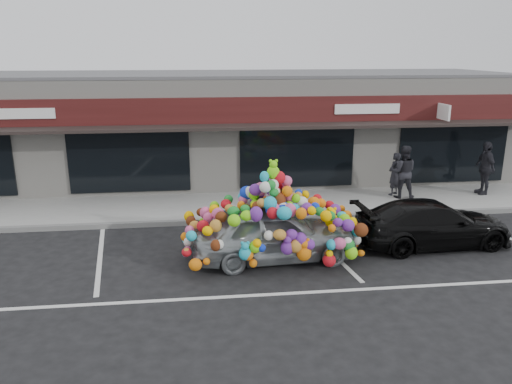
{
  "coord_description": "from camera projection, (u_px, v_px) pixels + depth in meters",
  "views": [
    {
      "loc": [
        -0.58,
        -12.13,
        5.19
      ],
      "look_at": [
        1.01,
        1.4,
        1.3
      ],
      "focal_mm": 35.0,
      "sensor_mm": 36.0,
      "label": 1
    }
  ],
  "objects": [
    {
      "name": "pedestrian_c",
      "position": [
        485.0,
        168.0,
        17.89
      ],
      "size": [
        1.14,
        0.5,
        1.92
      ],
      "primitive_type": "imported",
      "rotation": [
        0.0,
        0.0,
        4.68
      ],
      "color": "black",
      "rests_on": "sidewalk"
    },
    {
      "name": "sidewalk",
      "position": [
        217.0,
        207.0,
        16.87
      ],
      "size": [
        26.0,
        3.0,
        0.15
      ],
      "primitive_type": "cube",
      "color": "gray",
      "rests_on": "ground"
    },
    {
      "name": "shop_building",
      "position": [
        212.0,
        126.0,
        20.54
      ],
      "size": [
        24.0,
        7.2,
        4.31
      ],
      "color": "beige",
      "rests_on": "ground"
    },
    {
      "name": "pedestrian_b",
      "position": [
        403.0,
        172.0,
        17.42
      ],
      "size": [
        1.07,
        0.93,
        1.87
      ],
      "primitive_type": "imported",
      "rotation": [
        0.0,
        0.0,
        2.87
      ],
      "color": "black",
      "rests_on": "sidewalk"
    },
    {
      "name": "ground",
      "position": [
        224.0,
        255.0,
        13.07
      ],
      "size": [
        90.0,
        90.0,
        0.0
      ],
      "primitive_type": "plane",
      "color": "black",
      "rests_on": "ground"
    },
    {
      "name": "parking_stripe_mid",
      "position": [
        326.0,
        248.0,
        13.58
      ],
      "size": [
        0.73,
        4.37,
        0.01
      ],
      "primitive_type": "cube",
      "rotation": [
        0.0,
        0.0,
        0.14
      ],
      "color": "silver",
      "rests_on": "ground"
    },
    {
      "name": "parking_stripe_right",
      "position": [
        511.0,
        239.0,
        14.18
      ],
      "size": [
        0.73,
        4.37,
        0.01
      ],
      "primitive_type": "cube",
      "rotation": [
        0.0,
        0.0,
        0.14
      ],
      "color": "silver",
      "rests_on": "ground"
    },
    {
      "name": "toy_car",
      "position": [
        273.0,
        227.0,
        12.61
      ],
      "size": [
        3.05,
        4.6,
        2.61
      ],
      "rotation": [
        0.0,
        0.0,
        1.64
      ],
      "color": "gray",
      "rests_on": "ground"
    },
    {
      "name": "pedestrian_a",
      "position": [
        394.0,
        174.0,
        17.81
      ],
      "size": [
        0.67,
        0.64,
        1.54
      ],
      "primitive_type": "imported",
      "rotation": [
        0.0,
        0.0,
        3.83
      ],
      "color": "black",
      "rests_on": "sidewalk"
    },
    {
      "name": "parking_stripe_left",
      "position": [
        100.0,
        258.0,
        12.9
      ],
      "size": [
        0.73,
        4.37,
        0.01
      ],
      "primitive_type": "cube",
      "rotation": [
        0.0,
        0.0,
        0.14
      ],
      "color": "silver",
      "rests_on": "ground"
    },
    {
      "name": "lane_line",
      "position": [
        319.0,
        292.0,
        11.1
      ],
      "size": [
        14.0,
        0.12,
        0.01
      ],
      "primitive_type": "cube",
      "color": "silver",
      "rests_on": "ground"
    },
    {
      "name": "kerb",
      "position": [
        219.0,
        221.0,
        15.44
      ],
      "size": [
        26.0,
        0.18,
        0.16
      ],
      "primitive_type": "cube",
      "color": "slate",
      "rests_on": "ground"
    },
    {
      "name": "black_sedan",
      "position": [
        432.0,
        223.0,
        13.62
      ],
      "size": [
        1.99,
        4.4,
        1.25
      ],
      "primitive_type": "imported",
      "rotation": [
        0.0,
        0.0,
        1.63
      ],
      "color": "black",
      "rests_on": "ground"
    }
  ]
}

